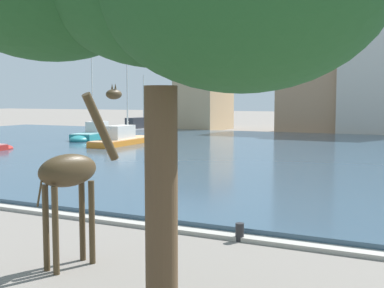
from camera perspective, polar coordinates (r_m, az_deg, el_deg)
name	(u,v)px	position (r m, az deg, el deg)	size (l,w,h in m)	color
harbor_water	(285,154)	(34.84, 10.65, -1.15)	(87.27, 40.66, 0.26)	#334C60
quay_edge_coping	(112,221)	(16.20, -9.23, -8.68)	(87.27, 0.50, 0.12)	#ADA89E
giraffe_statue	(73,173)	(11.88, -13.52, -3.29)	(1.03, 2.43, 4.32)	#42331E
sailboat_orange	(127,140)	(40.99, -7.45, 0.47)	(2.07, 8.86, 7.28)	orange
sailboat_grey	(143,129)	(55.06, -5.63, 1.71)	(2.93, 8.74, 6.51)	#939399
sailboat_teal	(93,135)	(46.61, -11.31, 1.02)	(3.53, 7.93, 9.57)	teal
mooring_bollard	(240,232)	(14.02, 5.50, -10.04)	(0.24, 0.24, 0.50)	#232326
townhouse_end_terrace	(204,96)	(63.61, 1.40, 5.54)	(5.22, 7.97, 8.60)	tan
townhouse_narrow_midrow	(310,79)	(59.53, 13.45, 7.33)	(7.01, 5.56, 12.56)	tan
townhouse_tall_gabled	(384,74)	(57.23, 21.19, 7.53)	(9.08, 5.51, 13.19)	beige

